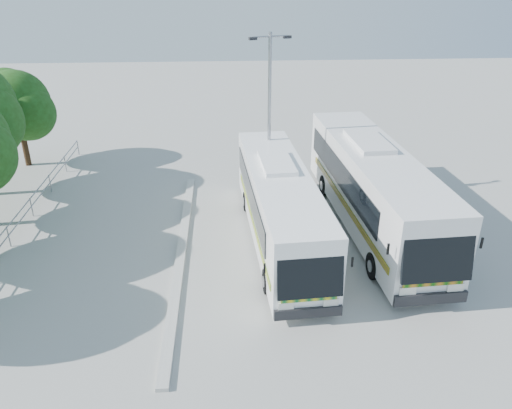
{
  "coord_description": "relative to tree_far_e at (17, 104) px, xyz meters",
  "views": [
    {
      "loc": [
        -0.2,
        -17.04,
        11.46
      ],
      "look_at": [
        1.04,
        2.58,
        1.96
      ],
      "focal_mm": 35.0,
      "sensor_mm": 36.0,
      "label": 1
    }
  ],
  "objects": [
    {
      "name": "railing",
      "position": [
        2.63,
        -9.3,
        -3.15
      ],
      "size": [
        0.06,
        22.0,
        1.0
      ],
      "color": "gray",
      "rests_on": "ground"
    },
    {
      "name": "ground",
      "position": [
        12.63,
        -13.3,
        -3.89
      ],
      "size": [
        100.0,
        100.0,
        0.0
      ],
      "primitive_type": "plane",
      "color": "#9B9B96",
      "rests_on": "ground"
    },
    {
      "name": "coach_adjacent",
      "position": [
        19.23,
        -9.38,
        -1.81
      ],
      "size": [
        3.57,
        13.82,
        3.8
      ],
      "rotation": [
        0.0,
        0.0,
        0.06
      ],
      "color": "silver",
      "rests_on": "ground"
    },
    {
      "name": "lamppost",
      "position": [
        14.63,
        -6.02,
        0.87
      ],
      "size": [
        2.07,
        0.75,
        8.62
      ],
      "rotation": [
        0.0,
        0.0,
        0.27
      ],
      "color": "gray",
      "rests_on": "ground"
    },
    {
      "name": "tree_far_e",
      "position": [
        0.0,
        0.0,
        0.0
      ],
      "size": [
        4.54,
        4.28,
        5.92
      ],
      "color": "#382314",
      "rests_on": "ground"
    },
    {
      "name": "kerb_divider",
      "position": [
        10.33,
        -11.3,
        -3.81
      ],
      "size": [
        0.4,
        16.0,
        0.15
      ],
      "primitive_type": "cube",
      "color": "#B2B2AD",
      "rests_on": "ground"
    },
    {
      "name": "coach_main",
      "position": [
        14.73,
        -10.6,
        -2.05
      ],
      "size": [
        3.24,
        12.22,
        3.35
      ],
      "rotation": [
        0.0,
        0.0,
        0.07
      ],
      "color": "white",
      "rests_on": "ground"
    }
  ]
}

